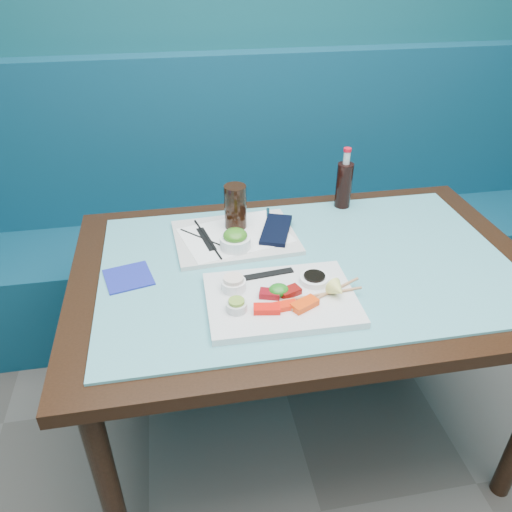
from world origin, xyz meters
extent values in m
cube|color=navy|center=(0.00, 2.22, 0.23)|extent=(3.00, 0.55, 0.45)
cube|color=navy|center=(0.00, 2.44, 0.70)|extent=(3.00, 0.12, 0.95)
cube|color=black|center=(0.00, 1.45, 0.73)|extent=(1.40, 0.90, 0.04)
cylinder|color=black|center=(-0.62, 1.08, 0.35)|extent=(0.06, 0.06, 0.71)
cylinder|color=black|center=(-0.62, 1.82, 0.35)|extent=(0.06, 0.06, 0.71)
cylinder|color=black|center=(0.62, 1.82, 0.35)|extent=(0.06, 0.06, 0.71)
cube|color=#57A6AF|center=(0.00, 1.45, 0.75)|extent=(1.22, 0.76, 0.01)
cube|color=white|center=(-0.12, 1.28, 0.77)|extent=(0.40, 0.29, 0.02)
cube|color=#FF130A|center=(-0.17, 1.22, 0.79)|extent=(0.07, 0.04, 0.02)
cube|color=#F92409|center=(-0.12, 1.23, 0.79)|extent=(0.06, 0.04, 0.01)
cube|color=#FC430A|center=(-0.07, 1.22, 0.79)|extent=(0.08, 0.06, 0.02)
cube|color=maroon|center=(-0.15, 1.28, 0.79)|extent=(0.06, 0.05, 0.02)
cube|color=maroon|center=(-0.09, 1.28, 0.79)|extent=(0.06, 0.05, 0.02)
ellipsoid|color=#20771B|center=(-0.12, 1.29, 0.79)|extent=(0.06, 0.06, 0.03)
cylinder|color=silver|center=(-0.24, 1.24, 0.79)|extent=(0.07, 0.07, 0.02)
cylinder|color=#7EA735|center=(-0.24, 1.24, 0.81)|extent=(0.04, 0.04, 0.01)
cylinder|color=white|center=(-0.24, 1.33, 0.79)|extent=(0.09, 0.09, 0.03)
cylinder|color=beige|center=(-0.24, 1.33, 0.81)|extent=(0.07, 0.07, 0.01)
cylinder|color=white|center=(-0.01, 1.33, 0.79)|extent=(0.10, 0.10, 0.02)
cylinder|color=black|center=(-0.01, 1.33, 0.80)|extent=(0.07, 0.07, 0.01)
cone|color=#F2F373|center=(0.03, 1.25, 0.80)|extent=(0.06, 0.06, 0.05)
cube|color=black|center=(-0.13, 1.38, 0.78)|extent=(0.15, 0.04, 0.00)
cylinder|color=#B07B53|center=(-0.01, 1.26, 0.78)|extent=(0.23, 0.03, 0.01)
cylinder|color=#B47D54|center=(0.00, 1.26, 0.78)|extent=(0.22, 0.11, 0.01)
cube|color=silver|center=(-0.19, 1.63, 0.77)|extent=(0.40, 0.31, 0.01)
cube|color=white|center=(-0.19, 1.63, 0.77)|extent=(0.37, 0.30, 0.00)
cylinder|color=white|center=(-0.20, 1.55, 0.79)|extent=(0.11, 0.11, 0.04)
ellipsoid|color=#36781B|center=(-0.20, 1.55, 0.82)|extent=(0.09, 0.09, 0.04)
cylinder|color=black|center=(-0.18, 1.68, 0.85)|extent=(0.09, 0.09, 0.15)
cube|color=black|center=(-0.06, 1.63, 0.78)|extent=(0.14, 0.21, 0.01)
cylinder|color=silver|center=(-0.06, 1.73, 0.78)|extent=(0.03, 0.09, 0.01)
cylinder|color=black|center=(-0.29, 1.62, 0.78)|extent=(0.15, 0.15, 0.01)
cylinder|color=black|center=(-0.28, 1.62, 0.78)|extent=(0.07, 0.25, 0.01)
cube|color=black|center=(-0.29, 1.62, 0.77)|extent=(0.05, 0.15, 0.00)
cylinder|color=black|center=(0.22, 1.79, 0.84)|extent=(0.07, 0.07, 0.16)
cylinder|color=silver|center=(0.22, 1.79, 0.94)|extent=(0.03, 0.03, 0.05)
cylinder|color=red|center=(0.22, 1.79, 0.97)|extent=(0.03, 0.03, 0.01)
cube|color=navy|center=(-0.53, 1.46, 0.76)|extent=(0.15, 0.15, 0.01)
camera|label=1|loc=(-0.37, 0.25, 1.59)|focal=35.00mm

